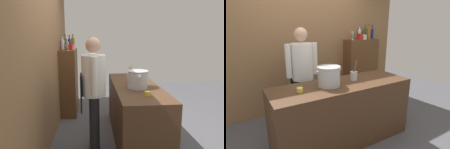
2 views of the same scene
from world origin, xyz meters
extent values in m
plane|color=#4C4C51|center=(0.00, 0.00, 0.00)|extent=(8.00, 8.00, 0.00)
cube|color=olive|center=(0.00, 1.40, 1.50)|extent=(4.40, 0.10, 3.00)
cube|color=#472D1C|center=(0.00, 0.00, 0.45)|extent=(2.02, 0.70, 0.90)
cube|color=brown|center=(1.25, 1.19, 0.69)|extent=(0.76, 0.32, 1.38)
cylinder|color=black|center=(-0.24, 0.68, 0.42)|extent=(0.14, 0.14, 0.84)
cylinder|color=black|center=(-0.44, 0.67, 0.42)|extent=(0.14, 0.14, 0.84)
cylinder|color=white|center=(-0.34, 0.67, 1.13)|extent=(0.34, 0.34, 0.58)
cube|color=black|center=(-0.34, 0.85, 0.89)|extent=(0.30, 0.03, 0.52)
cylinder|color=white|center=(-0.12, 0.68, 1.16)|extent=(0.09, 0.09, 0.52)
cylinder|color=white|center=(-0.56, 0.66, 1.16)|extent=(0.09, 0.09, 0.52)
sphere|color=tan|center=(-0.34, 0.67, 1.55)|extent=(0.21, 0.21, 0.21)
cylinder|color=#B7BABF|center=(-0.21, 0.01, 1.03)|extent=(0.30, 0.30, 0.26)
cylinder|color=#B7BABF|center=(-0.21, 0.01, 1.16)|extent=(0.31, 0.31, 0.01)
cube|color=#B7BABF|center=(-0.38, 0.01, 1.11)|extent=(0.04, 0.02, 0.02)
cube|color=#B7BABF|center=(-0.04, 0.01, 1.11)|extent=(0.04, 0.02, 0.02)
cylinder|color=#B7BABF|center=(0.23, 0.05, 0.97)|extent=(0.10, 0.10, 0.13)
cylinder|color=olive|center=(0.25, 0.05, 1.06)|extent=(0.01, 0.07, 0.27)
cylinder|color=olive|center=(0.24, 0.06, 1.01)|extent=(0.02, 0.02, 0.19)
cylinder|color=#262626|center=(0.23, 0.06, 1.04)|extent=(0.03, 0.02, 0.23)
cylinder|color=yellow|center=(-0.63, -0.03, 0.93)|extent=(0.08, 0.08, 0.06)
cylinder|color=#8C5919|center=(1.37, 1.09, 1.50)|extent=(0.07, 0.07, 0.24)
cylinder|color=#8C5919|center=(1.37, 1.09, 1.65)|extent=(0.03, 0.03, 0.06)
cylinder|color=black|center=(1.37, 1.09, 1.69)|extent=(0.03, 0.03, 0.01)
cylinder|color=navy|center=(1.54, 1.19, 1.49)|extent=(0.07, 0.07, 0.21)
cylinder|color=navy|center=(1.54, 1.19, 1.63)|extent=(0.02, 0.02, 0.08)
cylinder|color=black|center=(1.54, 1.19, 1.68)|extent=(0.03, 0.03, 0.01)
cylinder|color=silver|center=(1.27, 1.30, 1.49)|extent=(0.08, 0.08, 0.21)
cylinder|color=silver|center=(1.27, 1.30, 1.62)|extent=(0.03, 0.03, 0.07)
cylinder|color=black|center=(1.27, 1.30, 1.66)|extent=(0.03, 0.03, 0.01)
cylinder|color=#475123|center=(1.41, 1.26, 1.49)|extent=(0.07, 0.07, 0.22)
cylinder|color=#475123|center=(1.41, 1.26, 1.64)|extent=(0.02, 0.02, 0.08)
cylinder|color=black|center=(1.41, 1.26, 1.69)|extent=(0.03, 0.03, 0.01)
cylinder|color=silver|center=(0.98, 1.16, 1.38)|extent=(0.06, 0.06, 0.01)
cylinder|color=silver|center=(0.98, 1.16, 1.43)|extent=(0.01, 0.01, 0.08)
cone|color=silver|center=(0.98, 1.16, 1.51)|extent=(0.07, 0.07, 0.09)
cube|color=red|center=(1.15, 1.13, 1.45)|extent=(0.09, 0.09, 0.13)
cube|color=beige|center=(1.24, 1.08, 1.43)|extent=(0.07, 0.07, 0.10)
cube|color=#B2B2B7|center=(1.28, 1.20, 1.44)|extent=(0.07, 0.07, 0.11)
camera|label=1|loc=(-3.28, 0.69, 1.71)|focal=34.17mm
camera|label=2|loc=(-1.30, -2.05, 1.71)|focal=29.12mm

